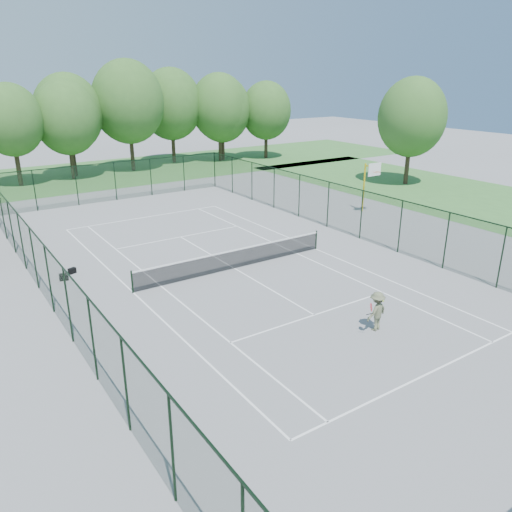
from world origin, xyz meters
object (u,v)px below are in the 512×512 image
Objects in this scene: tennis_net at (234,258)px; basketball_goal at (370,177)px; sports_bag_a at (64,277)px; tennis_player at (377,311)px.

tennis_net is 14.57m from basketball_goal.
tennis_net is at bearing -10.15° from sports_bag_a.
sports_bag_a is (-21.60, -0.78, -2.40)m from basketball_goal.
tennis_net is at bearing 97.74° from tennis_player.
sports_bag_a is 0.25× the size of tennis_player.
sports_bag_a is at bearing -177.94° from basketball_goal.
sports_bag_a is at bearing 126.64° from tennis_player.
basketball_goal is 8.64× the size of sports_bag_a.
basketball_goal is at bearing 15.11° from sports_bag_a.
tennis_player reaches higher than tennis_net.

